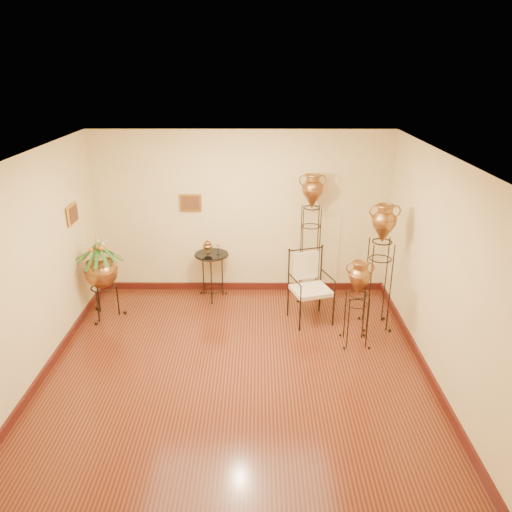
{
  "coord_description": "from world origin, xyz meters",
  "views": [
    {
      "loc": [
        0.28,
        -5.61,
        3.81
      ],
      "look_at": [
        0.25,
        1.3,
        1.1
      ],
      "focal_mm": 35.0,
      "sensor_mm": 36.0,
      "label": 1
    }
  ],
  "objects_px": {
    "planter_urn": "(101,269)",
    "armchair": "(311,288)",
    "side_table": "(212,275)",
    "amphora_mid": "(380,266)",
    "amphora_tall": "(310,237)"
  },
  "relations": [
    {
      "from": "amphora_tall",
      "to": "amphora_mid",
      "type": "bearing_deg",
      "value": -45.95
    },
    {
      "from": "planter_urn",
      "to": "side_table",
      "type": "height_order",
      "value": "planter_urn"
    },
    {
      "from": "amphora_tall",
      "to": "side_table",
      "type": "height_order",
      "value": "amphora_tall"
    },
    {
      "from": "planter_urn",
      "to": "armchair",
      "type": "relative_size",
      "value": 1.29
    },
    {
      "from": "armchair",
      "to": "amphora_tall",
      "type": "bearing_deg",
      "value": 68.79
    },
    {
      "from": "armchair",
      "to": "side_table",
      "type": "relative_size",
      "value": 1.11
    },
    {
      "from": "planter_urn",
      "to": "armchair",
      "type": "xyz_separation_m",
      "value": [
        3.24,
        -0.13,
        -0.25
      ]
    },
    {
      "from": "amphora_mid",
      "to": "planter_urn",
      "type": "bearing_deg",
      "value": 176.19
    },
    {
      "from": "side_table",
      "to": "amphora_mid",
      "type": "bearing_deg",
      "value": -20.56
    },
    {
      "from": "amphora_tall",
      "to": "armchair",
      "type": "distance_m",
      "value": 0.98
    },
    {
      "from": "amphora_tall",
      "to": "side_table",
      "type": "bearing_deg",
      "value": 179.97
    },
    {
      "from": "amphora_mid",
      "to": "side_table",
      "type": "bearing_deg",
      "value": 159.44
    },
    {
      "from": "armchair",
      "to": "amphora_mid",
      "type": "bearing_deg",
      "value": -26.53
    },
    {
      "from": "amphora_tall",
      "to": "amphora_mid",
      "type": "distance_m",
      "value": 1.35
    },
    {
      "from": "armchair",
      "to": "planter_urn",
      "type": "bearing_deg",
      "value": 159.87
    }
  ]
}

